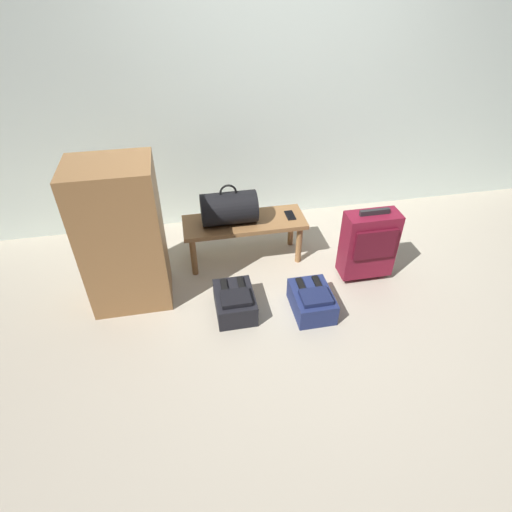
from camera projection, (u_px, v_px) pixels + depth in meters
The scene contains 9 objects.
ground_plane at pixel (320, 322), 2.98m from camera, with size 6.60×6.60×0.00m, color #B2A893.
back_wall at pixel (275, 64), 3.38m from camera, with size 6.00×0.10×2.80m, color silver.
bench at pixel (244, 227), 3.39m from camera, with size 1.00×0.36×0.38m.
duffel_bag_black at pixel (229, 208), 3.26m from camera, with size 0.44×0.26×0.34m.
cell_phone at pixel (290, 215), 3.42m from camera, with size 0.07×0.14×0.01m.
suitcase_upright_burgundy at pixel (368, 244), 3.20m from camera, with size 0.41×0.21×0.63m.
backpack_navy at pixel (312, 301), 3.02m from camera, with size 0.28×0.38×0.21m.
backpack_dark at pixel (235, 302), 3.01m from camera, with size 0.28×0.38×0.21m.
side_cabinet at pixel (122, 237), 2.88m from camera, with size 0.56×0.44×1.10m.
Camera 1 is at (-0.85, -1.96, 2.18)m, focal length 28.89 mm.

